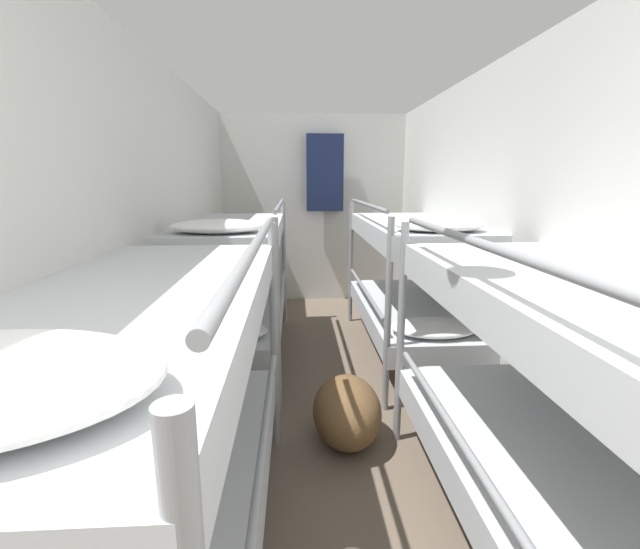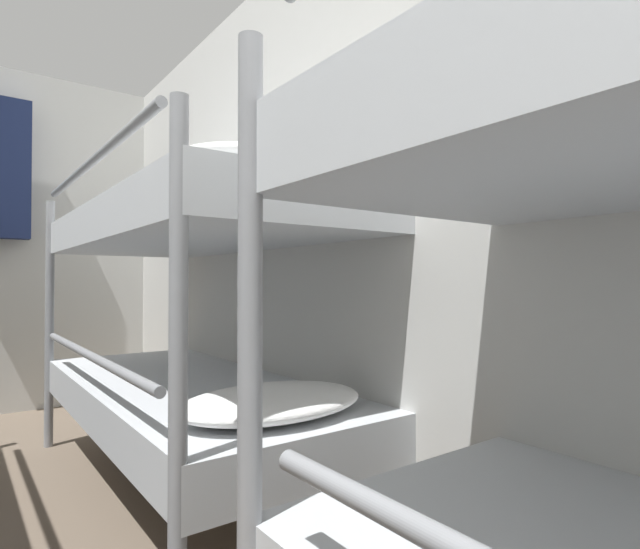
% 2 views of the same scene
% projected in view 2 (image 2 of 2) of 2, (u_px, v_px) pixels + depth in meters
% --- Properties ---
extents(wall_right, '(0.06, 5.68, 2.30)m').
position_uv_depth(wall_right, '(417.00, 195.00, 1.62)').
color(wall_right, silver).
rests_on(wall_right, ground_plane).
extents(bunk_stack_right_far, '(0.79, 1.91, 1.34)m').
position_uv_depth(bunk_stack_right_far, '(190.00, 311.00, 2.07)').
color(bunk_stack_right_far, gray).
rests_on(bunk_stack_right_far, ground_plane).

